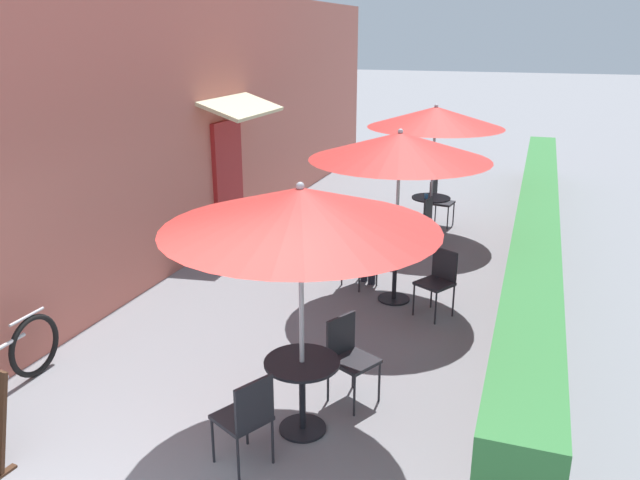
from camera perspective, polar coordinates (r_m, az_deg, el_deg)
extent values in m
cube|color=#C66B5B|center=(11.58, -7.62, 11.27)|extent=(0.24, 14.84, 4.20)
cube|color=maroon|center=(11.04, -8.38, 5.35)|extent=(0.08, 0.96, 2.10)
cube|color=beige|center=(10.68, -7.20, 12.05)|extent=(0.78, 1.80, 0.30)
cube|color=gray|center=(10.67, 18.93, -0.54)|extent=(0.44, 13.84, 0.45)
cube|color=#387A3D|center=(10.53, 19.21, 2.06)|extent=(0.60, 13.15, 0.56)
cylinder|color=black|center=(6.06, -1.60, -16.81)|extent=(0.44, 0.44, 0.02)
cylinder|color=black|center=(5.87, -1.63, -14.06)|extent=(0.06, 0.06, 0.69)
cylinder|color=black|center=(5.69, -1.66, -11.13)|extent=(0.69, 0.69, 0.02)
cylinder|color=#B7B7BC|center=(5.49, -1.70, -7.23)|extent=(0.04, 0.04, 2.26)
cone|color=red|center=(5.14, -1.80, 2.92)|extent=(2.35, 2.35, 0.35)
sphere|color=#B7B7BC|center=(5.09, -1.82, 4.95)|extent=(0.07, 0.07, 0.07)
cube|color=#232328|center=(6.23, 3.13, -10.99)|extent=(0.54, 0.54, 0.04)
cube|color=#232328|center=(6.25, 1.91, -8.72)|extent=(0.20, 0.35, 0.42)
cylinder|color=#232328|center=(6.13, 3.16, -13.99)|extent=(0.02, 0.02, 0.45)
cylinder|color=#232328|center=(6.36, 5.44, -12.75)|extent=(0.02, 0.02, 0.45)
cylinder|color=#232328|center=(6.34, 0.74, -12.75)|extent=(0.02, 0.02, 0.45)
cylinder|color=#232328|center=(6.57, 3.03, -11.61)|extent=(0.02, 0.02, 0.45)
cube|color=#232328|center=(5.46, -7.18, -15.79)|extent=(0.54, 0.54, 0.04)
cube|color=#232328|center=(5.22, -6.02, -14.75)|extent=(0.20, 0.35, 0.42)
cylinder|color=#232328|center=(5.79, -6.72, -16.23)|extent=(0.02, 0.02, 0.45)
cylinder|color=#232328|center=(5.63, -9.78, -17.55)|extent=(0.02, 0.02, 0.45)
cylinder|color=#232328|center=(5.56, -4.36, -17.82)|extent=(0.02, 0.02, 0.45)
cylinder|color=#232328|center=(5.39, -7.49, -19.29)|extent=(0.02, 0.02, 0.45)
cylinder|color=black|center=(8.72, 6.75, -5.36)|extent=(0.44, 0.44, 0.02)
cylinder|color=black|center=(8.59, 6.84, -3.25)|extent=(0.06, 0.06, 0.69)
cylinder|color=black|center=(8.47, 6.93, -1.08)|extent=(0.69, 0.69, 0.02)
cylinder|color=#B7B7BC|center=(8.33, 7.04, 1.70)|extent=(0.04, 0.04, 2.26)
cone|color=red|center=(8.11, 7.32, 8.52)|extent=(2.35, 2.35, 0.35)
sphere|color=#B7B7BC|center=(8.08, 7.37, 9.82)|extent=(0.07, 0.07, 0.07)
cube|color=#232328|center=(8.15, 10.43, -3.95)|extent=(0.55, 0.55, 0.04)
cube|color=#232328|center=(8.21, 11.32, -2.26)|extent=(0.35, 0.21, 0.42)
cylinder|color=#232328|center=(8.21, 8.56, -5.38)|extent=(0.02, 0.02, 0.45)
cylinder|color=#232328|center=(8.00, 10.53, -6.13)|extent=(0.02, 0.02, 0.45)
cylinder|color=#232328|center=(8.47, 10.16, -4.70)|extent=(0.02, 0.02, 0.45)
cylinder|color=#232328|center=(8.27, 12.10, -5.41)|extent=(0.02, 0.02, 0.45)
cube|color=#232328|center=(8.99, 3.64, -1.50)|extent=(0.55, 0.55, 0.04)
cube|color=#232328|center=(8.80, 2.81, -0.49)|extent=(0.35, 0.21, 0.42)
cylinder|color=#232328|center=(9.08, 5.22, -2.87)|extent=(0.02, 0.02, 0.45)
cylinder|color=#232328|center=(9.31, 3.63, -2.27)|extent=(0.02, 0.02, 0.45)
cylinder|color=#232328|center=(8.84, 3.60, -3.43)|extent=(0.02, 0.02, 0.45)
cylinder|color=#232328|center=(9.08, 2.01, -2.80)|extent=(0.02, 0.02, 0.45)
cylinder|color=#23232D|center=(9.14, 4.77, -2.64)|extent=(0.11, 0.11, 0.47)
cylinder|color=#23232D|center=(9.24, 4.06, -2.38)|extent=(0.11, 0.11, 0.47)
cube|color=#23232D|center=(9.03, 4.06, -0.89)|extent=(0.44, 0.46, 0.12)
cube|color=#4C8456|center=(8.87, 3.59, 0.47)|extent=(0.40, 0.36, 0.50)
sphere|color=brown|center=(8.78, 3.73, 2.80)|extent=(0.20, 0.20, 0.20)
cylinder|color=black|center=(11.54, 9.93, 0.49)|extent=(0.44, 0.44, 0.02)
cylinder|color=black|center=(11.44, 10.02, 2.14)|extent=(0.06, 0.06, 0.69)
cylinder|color=black|center=(11.35, 10.12, 3.80)|extent=(0.69, 0.69, 0.02)
cylinder|color=#B7B7BC|center=(11.25, 10.24, 5.92)|extent=(0.04, 0.04, 2.26)
cone|color=red|center=(11.08, 10.54, 10.99)|extent=(2.35, 2.35, 0.35)
sphere|color=#B7B7BC|center=(11.06, 10.59, 11.95)|extent=(0.07, 0.07, 0.07)
cube|color=#232328|center=(12.04, 11.11, 3.35)|extent=(0.46, 0.46, 0.04)
cube|color=#232328|center=(12.05, 10.33, 4.44)|extent=(0.09, 0.38, 0.42)
cylinder|color=#232328|center=(11.89, 11.60, 1.99)|extent=(0.02, 0.02, 0.45)
cylinder|color=#232328|center=(12.22, 12.11, 2.41)|extent=(0.02, 0.02, 0.45)
cylinder|color=#232328|center=(11.99, 9.96, 2.24)|extent=(0.02, 0.02, 0.45)
cylinder|color=#232328|center=(12.32, 10.51, 2.64)|extent=(0.02, 0.02, 0.45)
cube|color=#232328|center=(10.79, 8.86, 1.73)|extent=(0.46, 0.46, 0.04)
cube|color=#232328|center=(10.68, 9.85, 2.67)|extent=(0.09, 0.38, 0.42)
cylinder|color=#232328|center=(11.08, 8.25, 0.98)|extent=(0.02, 0.02, 0.45)
cylinder|color=#232328|center=(10.75, 7.57, 0.47)|extent=(0.02, 0.02, 0.45)
cylinder|color=#232328|center=(10.96, 10.01, 0.70)|extent=(0.02, 0.02, 0.45)
cylinder|color=#232328|center=(10.64, 9.38, 0.19)|extent=(0.02, 0.02, 0.45)
cylinder|color=teal|center=(11.22, 9.68, 3.97)|extent=(0.07, 0.07, 0.09)
torus|color=black|center=(7.39, -24.64, -8.77)|extent=(0.06, 0.68, 0.68)
cylinder|color=silver|center=(7.22, -25.23, -6.35)|extent=(0.03, 0.46, 0.03)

